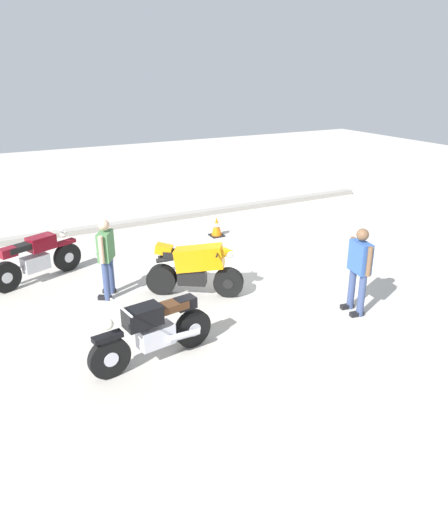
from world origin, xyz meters
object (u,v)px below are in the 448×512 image
motorcycle_orange_sportbike (195,267)px  traffic_cone (217,227)px  motorcycle_black_cruiser (153,331)px  motorcycle_maroon_cruiser (36,258)px  person_in_green_shirt (106,254)px  person_in_blue_shirt (359,266)px

motorcycle_orange_sportbike → traffic_cone: bearing=90.4°
motorcycle_black_cruiser → traffic_cone: motorcycle_black_cruiser is taller
motorcycle_maroon_cruiser → person_in_green_shirt: size_ratio=1.23×
person_in_blue_shirt → traffic_cone: size_ratio=3.09×
motorcycle_maroon_cruiser → person_in_blue_shirt: size_ratio=1.21×
motorcycle_maroon_cruiser → person_in_green_shirt: bearing=-75.4°
motorcycle_orange_sportbike → motorcycle_maroon_cruiser: 3.48m
motorcycle_maroon_cruiser → motorcycle_black_cruiser: size_ratio=0.95×
motorcycle_maroon_cruiser → person_in_green_shirt: (1.13, -1.47, 0.38)m
motorcycle_black_cruiser → person_in_green_shirt: 2.61m
person_in_green_shirt → person_in_blue_shirt: bearing=176.0°
motorcycle_black_cruiser → person_in_green_shirt: size_ratio=1.30×
motorcycle_orange_sportbike → person_in_blue_shirt: bearing=-7.5°
motorcycle_orange_sportbike → motorcycle_black_cruiser: (-1.56, -1.84, -0.07)m
motorcycle_orange_sportbike → person_in_green_shirt: person_in_green_shirt is taller
motorcycle_orange_sportbike → motorcycle_black_cruiser: bearing=-96.0°
motorcycle_maroon_cruiser → traffic_cone: 4.81m
traffic_cone → motorcycle_black_cruiser: bearing=-126.4°
motorcycle_orange_sportbike → person_in_green_shirt: bearing=-171.5°
motorcycle_black_cruiser → person_in_blue_shirt: (3.88, -0.23, 0.41)m
person_in_blue_shirt → traffic_cone: person_in_blue_shirt is taller
person_in_green_shirt → motorcycle_maroon_cruiser: bearing=-20.4°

